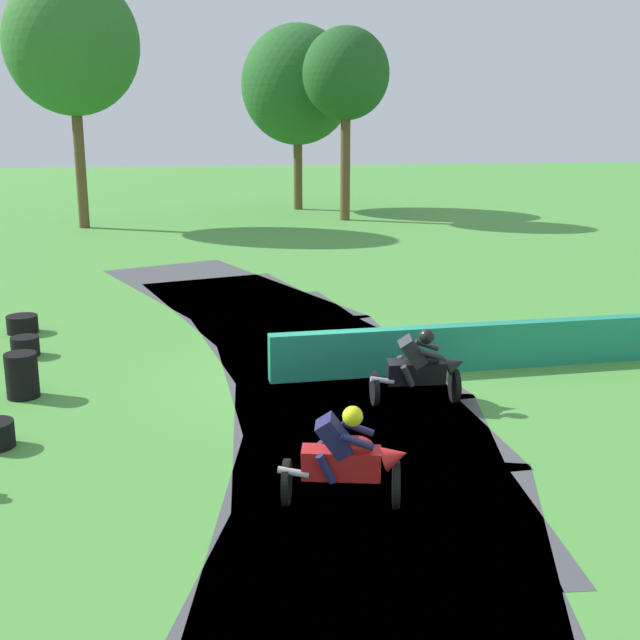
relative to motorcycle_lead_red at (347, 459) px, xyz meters
name	(u,v)px	position (x,y,z in m)	size (l,w,h in m)	color
ground_plane	(334,378)	(0.60, 5.19, -0.66)	(120.00, 120.00, 0.00)	#4C933D
track_asphalt	(298,380)	(-0.08, 5.14, -0.66)	(7.97, 26.04, 0.01)	#47474C
safety_barrier	(612,338)	(6.32, 5.59, -0.21)	(0.30, 13.93, 0.90)	#1E8466
motorcycle_lead_red	(347,459)	(0.00, 0.00, 0.00)	(1.71, 0.94, 1.42)	black
motorcycle_chase_black	(421,368)	(1.85, 3.56, -0.01)	(1.69, 0.74, 1.43)	black
tire_stack_mid_b	(22,375)	(-4.99, 4.84, -0.26)	(0.56, 0.56, 0.80)	black
tire_stack_far	(25,346)	(-5.48, 7.44, -0.46)	(0.57, 0.57, 0.40)	black
tire_stack_extra_a	(22,324)	(-5.93, 9.31, -0.46)	(0.69, 0.69, 0.40)	black
tree_far_left	(297,85)	(2.77, 32.11, 5.38)	(5.48, 5.48, 8.93)	brown
tree_far_right	(346,75)	(4.45, 27.71, 5.70)	(3.82, 3.82, 8.43)	brown
tree_mid_rise	(72,44)	(-6.98, 26.66, 6.80)	(5.44, 5.44, 10.35)	brown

